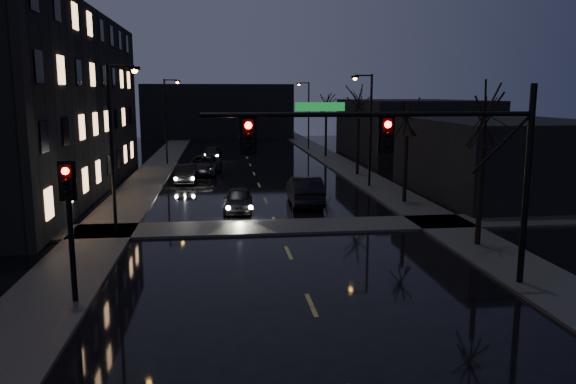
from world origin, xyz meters
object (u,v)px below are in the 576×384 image
object	(u,v)px
oncoming_car_b	(186,174)
lead_car	(305,190)
oncoming_car_c	(203,165)
oncoming_car_d	(211,153)
oncoming_car_a	(238,199)

from	to	relation	value
oncoming_car_b	lead_car	size ratio (longest dim) A/B	0.79
lead_car	oncoming_car_c	bearing A→B (deg)	-63.23
oncoming_car_b	oncoming_car_d	world-z (taller)	oncoming_car_b
oncoming_car_c	oncoming_car_d	world-z (taller)	oncoming_car_c
oncoming_car_c	lead_car	size ratio (longest dim) A/B	1.06
oncoming_car_b	oncoming_car_d	bearing A→B (deg)	84.36
oncoming_car_c	oncoming_car_d	size ratio (longest dim) A/B	1.27
oncoming_car_c	oncoming_car_b	bearing A→B (deg)	-97.68
oncoming_car_d	lead_car	distance (m)	25.16
oncoming_car_a	lead_car	bearing A→B (deg)	23.93
oncoming_car_b	oncoming_car_d	distance (m)	15.18
oncoming_car_b	lead_car	xyz separation A→B (m)	(7.66, -9.36, 0.18)
oncoming_car_a	oncoming_car_c	xyz separation A→B (m)	(-2.37, 15.39, 0.09)
oncoming_car_d	oncoming_car_c	bearing A→B (deg)	-85.29
oncoming_car_b	oncoming_car_c	size ratio (longest dim) A/B	0.75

